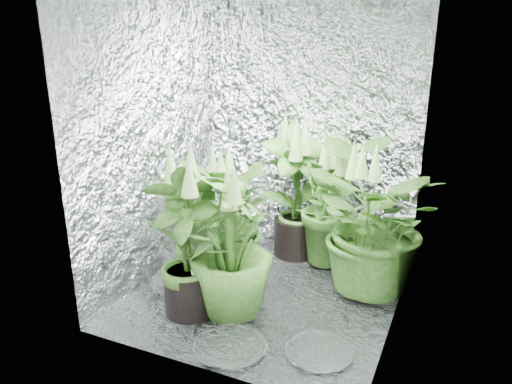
{
  "coord_description": "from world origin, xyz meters",
  "views": [
    {
      "loc": [
        1.09,
        -2.61,
        1.67
      ],
      "look_at": [
        -0.06,
        0.0,
        0.69
      ],
      "focal_mm": 35.0,
      "sensor_mm": 36.0,
      "label": 1
    }
  ],
  "objects_px": {
    "plant_b": "(296,195)",
    "circulation_fan": "(367,276)",
    "plant_e": "(370,224)",
    "plant_d": "(231,248)",
    "plant_a": "(226,217)",
    "plant_c": "(329,207)",
    "plant_f": "(188,241)"
  },
  "relations": [
    {
      "from": "plant_c",
      "to": "plant_b",
      "type": "bearing_deg",
      "value": 170.88
    },
    {
      "from": "plant_e",
      "to": "plant_d",
      "type": "bearing_deg",
      "value": -141.07
    },
    {
      "from": "plant_c",
      "to": "plant_d",
      "type": "relative_size",
      "value": 1.0
    },
    {
      "from": "plant_c",
      "to": "plant_e",
      "type": "height_order",
      "value": "plant_e"
    },
    {
      "from": "plant_a",
      "to": "plant_f",
      "type": "xyz_separation_m",
      "value": [
        -0.02,
        -0.45,
        0.02
      ]
    },
    {
      "from": "plant_a",
      "to": "circulation_fan",
      "type": "height_order",
      "value": "plant_a"
    },
    {
      "from": "plant_c",
      "to": "plant_f",
      "type": "bearing_deg",
      "value": -120.57
    },
    {
      "from": "plant_d",
      "to": "plant_f",
      "type": "height_order",
      "value": "plant_f"
    },
    {
      "from": "plant_a",
      "to": "plant_d",
      "type": "relative_size",
      "value": 1.04
    },
    {
      "from": "plant_b",
      "to": "circulation_fan",
      "type": "xyz_separation_m",
      "value": [
        0.63,
        -0.42,
        -0.32
      ]
    },
    {
      "from": "plant_c",
      "to": "circulation_fan",
      "type": "distance_m",
      "value": 0.59
    },
    {
      "from": "plant_a",
      "to": "circulation_fan",
      "type": "relative_size",
      "value": 2.8
    },
    {
      "from": "plant_c",
      "to": "plant_f",
      "type": "xyz_separation_m",
      "value": [
        -0.57,
        -0.96,
        0.04
      ]
    },
    {
      "from": "plant_d",
      "to": "circulation_fan",
      "type": "distance_m",
      "value": 0.91
    },
    {
      "from": "plant_c",
      "to": "plant_f",
      "type": "distance_m",
      "value": 1.12
    },
    {
      "from": "plant_d",
      "to": "plant_e",
      "type": "height_order",
      "value": "plant_e"
    },
    {
      "from": "plant_c",
      "to": "circulation_fan",
      "type": "height_order",
      "value": "plant_c"
    },
    {
      "from": "plant_a",
      "to": "plant_b",
      "type": "relative_size",
      "value": 0.94
    },
    {
      "from": "plant_e",
      "to": "plant_f",
      "type": "height_order",
      "value": "plant_f"
    },
    {
      "from": "plant_c",
      "to": "plant_e",
      "type": "bearing_deg",
      "value": -43.5
    },
    {
      "from": "plant_b",
      "to": "plant_a",
      "type": "bearing_deg",
      "value": -117.71
    },
    {
      "from": "plant_f",
      "to": "circulation_fan",
      "type": "relative_size",
      "value": 2.93
    },
    {
      "from": "plant_a",
      "to": "plant_d",
      "type": "height_order",
      "value": "plant_a"
    },
    {
      "from": "plant_a",
      "to": "plant_c",
      "type": "bearing_deg",
      "value": 42.89
    },
    {
      "from": "plant_a",
      "to": "plant_f",
      "type": "relative_size",
      "value": 0.96
    },
    {
      "from": "plant_f",
      "to": "plant_d",
      "type": "bearing_deg",
      "value": 17.43
    },
    {
      "from": "plant_c",
      "to": "plant_a",
      "type": "bearing_deg",
      "value": -137.11
    },
    {
      "from": "plant_b",
      "to": "circulation_fan",
      "type": "distance_m",
      "value": 0.82
    },
    {
      "from": "plant_a",
      "to": "plant_d",
      "type": "distance_m",
      "value": 0.44
    },
    {
      "from": "plant_e",
      "to": "circulation_fan",
      "type": "height_order",
      "value": "plant_e"
    },
    {
      "from": "circulation_fan",
      "to": "plant_c",
      "type": "bearing_deg",
      "value": 122.77
    },
    {
      "from": "plant_a",
      "to": "plant_e",
      "type": "bearing_deg",
      "value": 11.04
    }
  ]
}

